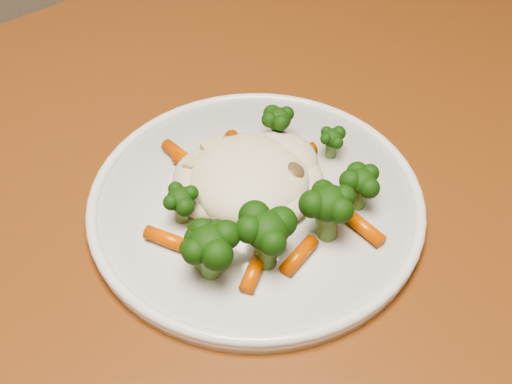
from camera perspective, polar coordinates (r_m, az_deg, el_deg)
dining_table at (r=0.71m, az=5.15°, el=-0.86°), size 1.32×1.04×0.75m
plate at (r=0.56m, az=-0.00°, el=-0.99°), size 0.29×0.29×0.01m
meal at (r=0.53m, az=0.09°, el=0.01°), size 0.20×0.19×0.05m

